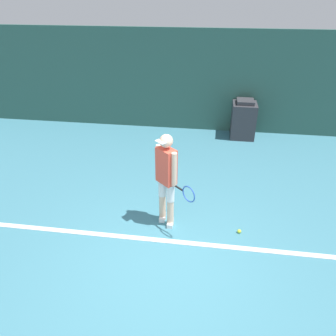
# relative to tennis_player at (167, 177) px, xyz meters

# --- Properties ---
(ground_plane) EXTENTS (24.00, 24.00, 0.00)m
(ground_plane) POSITION_rel_tennis_player_xyz_m (0.09, -1.03, -0.97)
(ground_plane) COLOR teal
(back_wall) EXTENTS (24.00, 0.10, 2.83)m
(back_wall) POSITION_rel_tennis_player_xyz_m (0.09, 4.58, 0.45)
(back_wall) COLOR #2D564C
(back_wall) RESTS_ON ground_plane
(court_baseline) EXTENTS (21.60, 0.10, 0.01)m
(court_baseline) POSITION_rel_tennis_player_xyz_m (0.09, -0.51, -0.96)
(court_baseline) COLOR white
(court_baseline) RESTS_ON ground_plane
(tennis_player) EXTENTS (0.72, 0.66, 1.73)m
(tennis_player) POSITION_rel_tennis_player_xyz_m (0.00, 0.00, 0.00)
(tennis_player) COLOR beige
(tennis_player) RESTS_ON ground_plane
(tennis_ball) EXTENTS (0.07, 0.07, 0.07)m
(tennis_ball) POSITION_rel_tennis_player_xyz_m (1.30, -0.12, -0.93)
(tennis_ball) COLOR #D1E533
(tennis_ball) RESTS_ON ground_plane
(covered_chair) EXTENTS (0.65, 0.68, 1.08)m
(covered_chair) POSITION_rel_tennis_player_xyz_m (1.55, 4.15, -0.45)
(covered_chair) COLOR #333338
(covered_chair) RESTS_ON ground_plane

